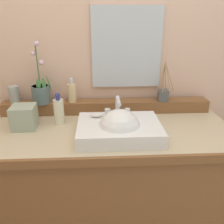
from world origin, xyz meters
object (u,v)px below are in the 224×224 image
Objects in this scene: sink_basin at (119,130)px; lotion_bottle at (59,111)px; tissue_box at (24,117)px; potted_plant at (41,91)px; soap_dispenser at (72,92)px; soap_bar at (96,115)px; reed_diffuser at (163,94)px; tumbler_cup at (14,94)px.

sink_basin is 2.35× the size of lotion_bottle.
sink_basin is 0.54m from tissue_box.
potted_plant reaches higher than soap_dispenser.
tissue_box is at bearing 165.46° from sink_basin.
soap_dispenser reaches higher than soap_bar.
sink_basin is at bearing -133.12° from reed_diffuser.
soap_dispenser is at bearing -1.56° from tumbler_cup.
soap_dispenser reaches higher than tumbler_cup.
tissue_box is (-0.19, -0.05, -0.01)m from lotion_bottle.
tumbler_cup is at bearing 173.64° from potted_plant.
tumbler_cup is (-0.64, 0.35, 0.09)m from sink_basin.
soap_dispenser is 1.18× the size of tissue_box.
soap_dispenser is at bearing 179.17° from reed_diffuser.
sink_basin is 0.39m from lotion_bottle.
tumbler_cup and lotion_bottle have the same top height.
soap_bar is at bearing -26.05° from tumbler_cup.
soap_bar is at bearing -5.64° from tissue_box.
sink_basin is 0.58m from potted_plant.
sink_basin is 0.73m from tumbler_cup.
potted_plant is at bearing 73.00° from tissue_box.
soap_bar is 0.42m from potted_plant.
soap_dispenser is at bearing 128.79° from sink_basin.
lotion_bottle is (0.30, -0.17, -0.05)m from tumbler_cup.
lotion_bottle is at bearing 151.40° from sink_basin.
tissue_box is (-0.25, -0.20, -0.08)m from soap_dispenser.
reed_diffuser reaches higher than lotion_bottle.
soap_dispenser is 0.84× the size of lotion_bottle.
reed_diffuser is at bearing -1.11° from tumbler_cup.
reed_diffuser reaches higher than soap_bar.
lotion_bottle is at bearing 14.35° from tissue_box.
lotion_bottle reaches higher than soap_bar.
potted_plant is 3.57× the size of tumbler_cup.
soap_dispenser is at bearing 39.12° from tissue_box.
reed_diffuser is (0.31, 0.33, 0.08)m from sink_basin.
soap_dispenser is at bearing 67.75° from lotion_bottle.
potted_plant reaches higher than tumbler_cup.
tumbler_cup is 0.25m from tissue_box.
soap_dispenser is (-0.15, 0.24, 0.06)m from soap_bar.
soap_bar is 0.29m from soap_dispenser.
soap_bar is at bearing -151.24° from reed_diffuser.
potted_plant reaches higher than tissue_box.
sink_basin is at bearing -51.21° from soap_dispenser.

